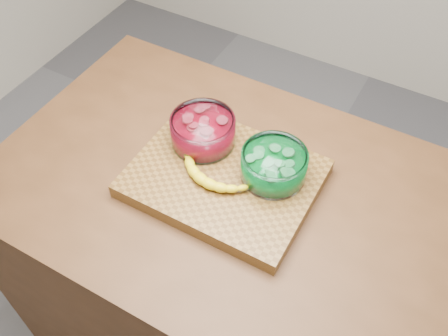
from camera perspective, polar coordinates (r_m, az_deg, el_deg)
The scene contains 6 objects.
ground at distance 2.05m, azimuth -0.00°, elevation -17.66°, with size 3.50×3.50×0.00m, color #5C5B60.
counter at distance 1.64m, azimuth -0.00°, elevation -11.59°, with size 1.20×0.80×0.90m, color #4A2C16.
cutting_board at distance 1.25m, azimuth -0.00°, elevation -1.19°, with size 0.45×0.35×0.04m, color brown.
bowl_red at distance 1.28m, azimuth -2.42°, elevation 4.22°, with size 0.17×0.17×0.08m.
bowl_green at distance 1.21m, azimuth 5.71°, elevation 0.32°, with size 0.16×0.16×0.08m.
banana at distance 1.22m, azimuth -1.32°, elevation -0.35°, with size 0.23×0.13×0.03m, color yellow, non-canonical shape.
Camera 1 is at (0.39, -0.69, 1.89)m, focal length 40.00 mm.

